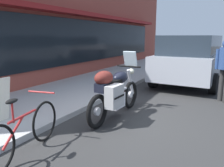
% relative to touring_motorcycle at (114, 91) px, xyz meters
% --- Properties ---
extents(ground_plane, '(80.00, 80.00, 0.00)m').
position_rel_touring_motorcycle_xyz_m(ground_plane, '(0.04, -0.23, -0.61)').
color(ground_plane, '#2D2D2D').
extents(storefront_building, '(18.79, 0.90, 6.02)m').
position_rel_touring_motorcycle_xyz_m(storefront_building, '(5.44, 3.78, 2.33)').
color(storefront_building, brown).
rests_on(storefront_building, ground_plane).
extents(sidewalk_curb, '(30.00, 2.78, 0.12)m').
position_rel_touring_motorcycle_xyz_m(sidewalk_curb, '(9.04, 2.24, -0.55)').
color(sidewalk_curb, '#AAAAAA').
rests_on(sidewalk_curb, ground_plane).
extents(touring_motorcycle, '(2.17, 0.63, 1.42)m').
position_rel_touring_motorcycle_xyz_m(touring_motorcycle, '(0.00, 0.00, 0.00)').
color(touring_motorcycle, black).
rests_on(touring_motorcycle, ground_plane).
extents(parked_bicycle, '(1.76, 0.53, 0.94)m').
position_rel_touring_motorcycle_xyz_m(parked_bicycle, '(-2.03, 0.47, -0.24)').
color(parked_bicycle, black).
rests_on(parked_bicycle, ground_plane).
extents(parked_minivan, '(4.96, 2.33, 1.79)m').
position_rel_touring_motorcycle_xyz_m(parked_minivan, '(4.91, -0.85, 0.33)').
color(parked_minivan, '#9EA3AD').
rests_on(parked_minivan, ground_plane).
extents(parked_car_down_block, '(4.81, 2.23, 1.71)m').
position_rel_touring_motorcycle_xyz_m(parked_car_down_block, '(9.55, -0.66, 0.30)').
color(parked_car_down_block, '#B7B7BC').
rests_on(parked_car_down_block, ground_plane).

